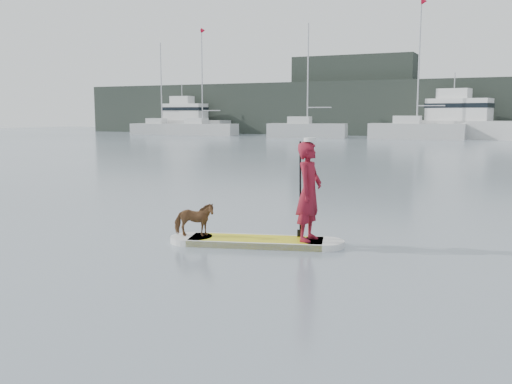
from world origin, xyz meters
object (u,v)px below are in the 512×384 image
at_px(paddleboard, 256,241).
at_px(motor_yacht_b, 189,120).
at_px(sailboat_b, 202,128).
at_px(sailboat_a, 162,128).
at_px(motor_yacht_a, 465,120).
at_px(sailboat_d, 416,129).
at_px(paddler, 309,191).
at_px(sailboat_c, 307,129).
at_px(dog, 194,220).

height_order(paddleboard, motor_yacht_b, motor_yacht_b).
height_order(sailboat_b, motor_yacht_b, sailboat_b).
xyz_separation_m(sailboat_a, sailboat_b, (5.92, -0.67, 0.08)).
bearing_deg(sailboat_b, motor_yacht_a, 3.49).
xyz_separation_m(sailboat_a, sailboat_d, (29.39, -0.30, 0.20)).
bearing_deg(paddler, paddleboard, 108.00).
bearing_deg(sailboat_c, sailboat_a, 165.03).
relative_size(sailboat_b, motor_yacht_b, 1.29).
bearing_deg(paddleboard, motor_yacht_a, 74.73).
height_order(sailboat_a, motor_yacht_a, sailboat_a).
relative_size(paddleboard, sailboat_a, 0.30).
height_order(dog, motor_yacht_b, motor_yacht_b).
height_order(sailboat_b, motor_yacht_a, sailboat_b).
relative_size(sailboat_b, sailboat_d, 0.90).
xyz_separation_m(paddleboard, motor_yacht_a, (-0.79, 49.38, 1.73)).
relative_size(paddleboard, motor_yacht_b, 0.35).
bearing_deg(paddler, sailboat_c, 21.90).
relative_size(paddler, motor_yacht_b, 0.20).
distance_m(paddleboard, sailboat_c, 47.99).
relative_size(paddleboard, sailboat_d, 0.24).
xyz_separation_m(paddler, sailboat_a, (-35.28, 46.84, -0.29)).
bearing_deg(sailboat_b, motor_yacht_b, 134.56).
distance_m(sailboat_d, motor_yacht_b, 27.66).
bearing_deg(dog, sailboat_b, 5.50).
xyz_separation_m(paddler, sailboat_b, (-29.36, 46.17, -0.22)).
xyz_separation_m(sailboat_c, motor_yacht_b, (-16.85, 4.74, 0.83)).
xyz_separation_m(paddler, dog, (-2.09, -0.61, -0.59)).
bearing_deg(sailboat_b, paddler, -60.13).
bearing_deg(sailboat_a, sailboat_d, -8.83).
bearing_deg(paddler, sailboat_a, 38.81).
xyz_separation_m(sailboat_a, motor_yacht_a, (33.55, 2.27, 1.05)).
distance_m(sailboat_c, motor_yacht_a, 15.32).
xyz_separation_m(sailboat_d, motor_yacht_a, (4.16, 2.57, 0.86)).
bearing_deg(dog, paddleboard, -98.56).
bearing_deg(sailboat_d, dog, -87.45).
bearing_deg(sailboat_b, sailboat_c, -7.24).
height_order(dog, sailboat_d, sailboat_d).
bearing_deg(motor_yacht_a, sailboat_d, -138.18).
bearing_deg(motor_yacht_b, dog, -60.00).
distance_m(dog, sailboat_c, 47.94).
xyz_separation_m(paddler, sailboat_d, (-5.89, 46.54, -0.10)).
bearing_deg(paddleboard, sailboat_c, 92.73).
height_order(paddler, motor_yacht_a, motor_yacht_a).
bearing_deg(sailboat_c, motor_yacht_a, 5.37).
height_order(sailboat_b, sailboat_d, sailboat_d).
bearing_deg(paddler, sailboat_d, 9.03).
height_order(dog, motor_yacht_a, motor_yacht_a).
xyz_separation_m(paddleboard, sailboat_c, (-15.55, 45.39, 0.78)).
relative_size(paddler, sailboat_c, 0.16).
bearing_deg(sailboat_c, sailboat_b, 165.59).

